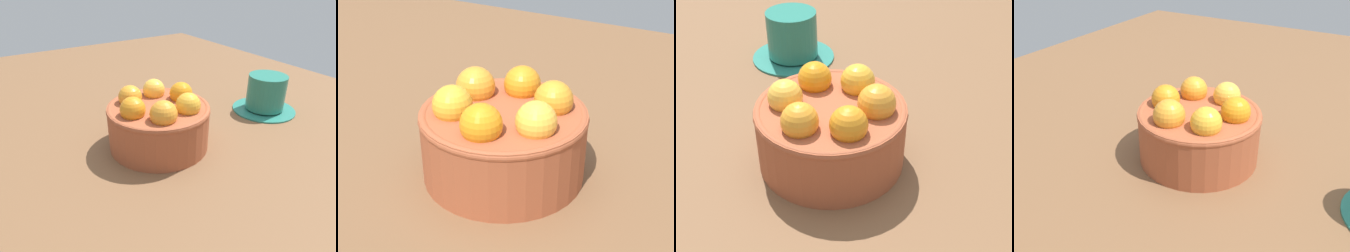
{
  "view_description": "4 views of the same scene",
  "coord_description": "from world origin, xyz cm",
  "views": [
    {
      "loc": [
        -38.27,
        22.8,
        27.32
      ],
      "look_at": [
        -0.27,
        -1.66,
        3.22
      ],
      "focal_mm": 32.69,
      "sensor_mm": 36.0,
      "label": 1
    },
    {
      "loc": [
        21.42,
        -34.7,
        27.55
      ],
      "look_at": [
        0.03,
        0.4,
        5.31
      ],
      "focal_mm": 50.14,
      "sensor_mm": 36.0,
      "label": 2
    },
    {
      "loc": [
        9.35,
        41.17,
        35.26
      ],
      "look_at": [
        -1.42,
        0.22,
        4.54
      ],
      "focal_mm": 50.66,
      "sensor_mm": 36.0,
      "label": 3
    },
    {
      "loc": [
        -39.64,
        -20.91,
        29.89
      ],
      "look_at": [
        -1.57,
        1.75,
        5.14
      ],
      "focal_mm": 40.45,
      "sensor_mm": 36.0,
      "label": 4
    }
  ],
  "objects": [
    {
      "name": "terracotta_bowl",
      "position": [
        -0.03,
        0.01,
        4.56
      ],
      "size": [
        16.66,
        16.66,
        10.13
      ],
      "color": "#9E4C2D",
      "rests_on": "ground_plane"
    },
    {
      "name": "ground_plane",
      "position": [
        0.0,
        0.0,
        -2.34
      ],
      "size": [
        150.81,
        115.38,
        4.67
      ],
      "primitive_type": "cube",
      "color": "brown"
    },
    {
      "name": "coffee_cup",
      "position": [
        0.41,
        -25.74,
        3.36
      ],
      "size": [
        12.76,
        12.76,
        7.58
      ],
      "color": "#277667",
      "rests_on": "ground_plane"
    }
  ]
}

